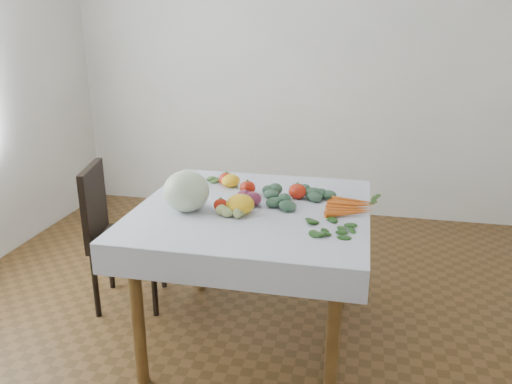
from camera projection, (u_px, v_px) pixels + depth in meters
ground at (253, 338)px, 2.70m from camera, size 4.00×4.00×0.00m
back_wall at (305, 57)px, 4.11m from camera, size 4.00×0.04×2.70m
table at (253, 226)px, 2.49m from camera, size 1.00×1.00×0.75m
tablecloth at (253, 207)px, 2.45m from camera, size 1.12×1.12×0.01m
chair at (113, 227)px, 2.90m from camera, size 0.47×0.47×0.86m
cabbage at (186, 191)px, 2.38m from camera, size 0.26×0.26×0.20m
tomato_a at (227, 179)px, 2.76m from camera, size 0.09×0.09×0.08m
tomato_b at (248, 188)px, 2.62m from camera, size 0.10×0.10×0.07m
tomato_c at (221, 205)px, 2.39m from camera, size 0.08×0.08×0.06m
tomato_d at (297, 191)px, 2.56m from camera, size 0.11×0.11×0.08m
heirloom_back at (230, 180)px, 2.74m from camera, size 0.14×0.14×0.07m
heirloom_front at (240, 204)px, 2.35m from camera, size 0.16×0.16×0.09m
onion_a at (253, 199)px, 2.46m from camera, size 0.09×0.09×0.07m
onion_b at (244, 196)px, 2.50m from camera, size 0.10×0.10×0.07m
tomatillo_cluster at (231, 209)px, 2.36m from camera, size 0.16×0.11×0.05m
carrot_bunch at (352, 207)px, 2.41m from camera, size 0.23×0.27×0.03m
kale_bunch at (297, 198)px, 2.51m from camera, size 0.33×0.32×0.05m
basil_bunch at (332, 227)px, 2.19m from camera, size 0.28×0.20×0.01m
dill_bunch at (201, 179)px, 2.84m from camera, size 0.27×0.20×0.03m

